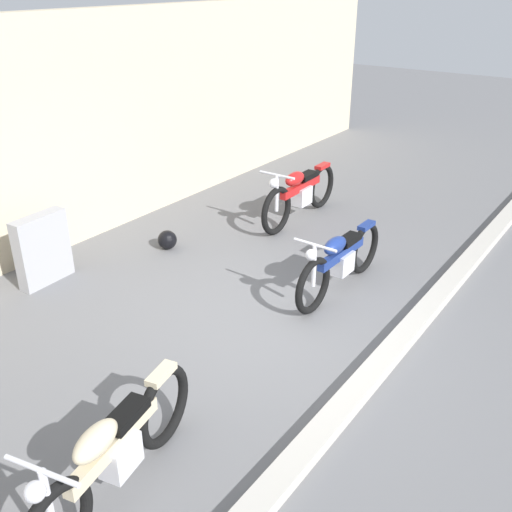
# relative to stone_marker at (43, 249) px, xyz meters

# --- Properties ---
(ground_plane) EXTENTS (40.00, 40.00, 0.00)m
(ground_plane) POSITION_rel_stone_marker_xyz_m (0.83, -2.99, -0.47)
(ground_plane) COLOR slate
(building_wall) EXTENTS (18.00, 0.30, 3.25)m
(building_wall) POSITION_rel_stone_marker_xyz_m (0.83, 0.80, 1.16)
(building_wall) COLOR beige
(building_wall) RESTS_ON ground_plane
(curb_strip) EXTENTS (18.00, 0.24, 0.12)m
(curb_strip) POSITION_rel_stone_marker_xyz_m (0.83, -4.39, -0.41)
(curb_strip) COLOR #B7B2A8
(curb_strip) RESTS_ON ground_plane
(stone_marker) EXTENTS (0.75, 0.24, 0.93)m
(stone_marker) POSITION_rel_stone_marker_xyz_m (0.00, 0.00, 0.00)
(stone_marker) COLOR #9E9EA3
(stone_marker) RESTS_ON ground_plane
(helmet) EXTENTS (0.28, 0.28, 0.28)m
(helmet) POSITION_rel_stone_marker_xyz_m (1.67, -0.59, -0.33)
(helmet) COLOR black
(helmet) RESTS_ON ground_plane
(motorcycle_red) EXTENTS (2.18, 0.61, 0.98)m
(motorcycle_red) POSITION_rel_stone_marker_xyz_m (3.75, -1.58, 0.00)
(motorcycle_red) COLOR black
(motorcycle_red) RESTS_ON ground_plane
(motorcycle_cream) EXTENTS (2.05, 0.69, 0.93)m
(motorcycle_cream) POSITION_rel_stone_marker_xyz_m (-1.89, -3.44, -0.02)
(motorcycle_cream) COLOR black
(motorcycle_cream) RESTS_ON ground_plane
(motorcycle_blue) EXTENTS (2.01, 0.56, 0.90)m
(motorcycle_blue) POSITION_rel_stone_marker_xyz_m (2.01, -3.25, -0.03)
(motorcycle_blue) COLOR black
(motorcycle_blue) RESTS_ON ground_plane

